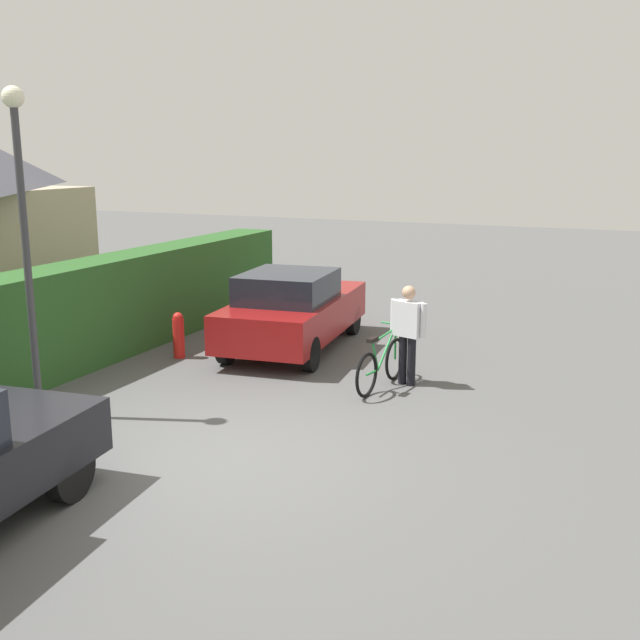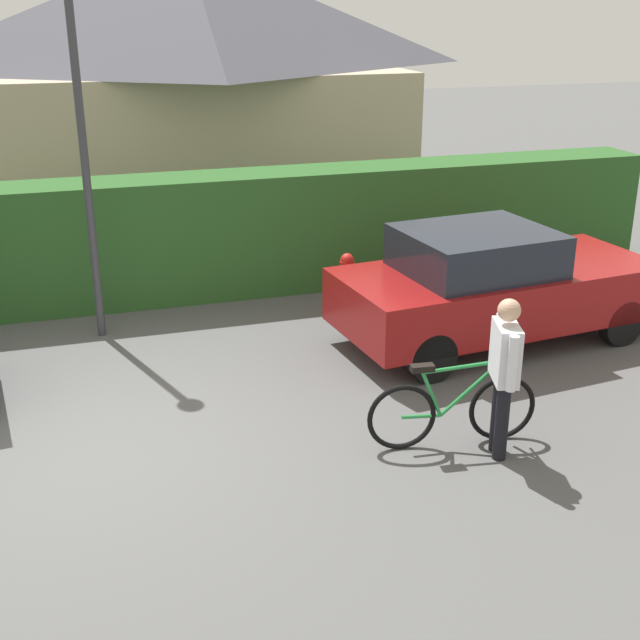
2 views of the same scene
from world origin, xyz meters
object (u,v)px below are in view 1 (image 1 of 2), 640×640
parked_car_far (293,309)px  bicycle (381,364)px  person_rider (408,328)px  street_lamp (23,210)px  fire_hydrant (179,335)px

parked_car_far → bicycle: parked_car_far is taller
bicycle → person_rider: bearing=-42.1°
street_lamp → bicycle: bearing=-51.7°
person_rider → street_lamp: (-3.39, 4.18, 1.90)m
bicycle → person_rider: (0.34, -0.30, 0.53)m
bicycle → fire_hydrant: bearing=86.5°
parked_car_far → bicycle: size_ratio=2.47×
bicycle → person_rider: 0.69m
street_lamp → fire_hydrant: size_ratio=5.37×
person_rider → bicycle: bearing=137.9°
bicycle → street_lamp: 5.50m
street_lamp → fire_hydrant: (3.29, -0.05, -2.39)m
person_rider → fire_hydrant: person_rider is taller
person_rider → parked_car_far: bearing=63.9°
parked_car_far → fire_hydrant: size_ratio=5.11×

